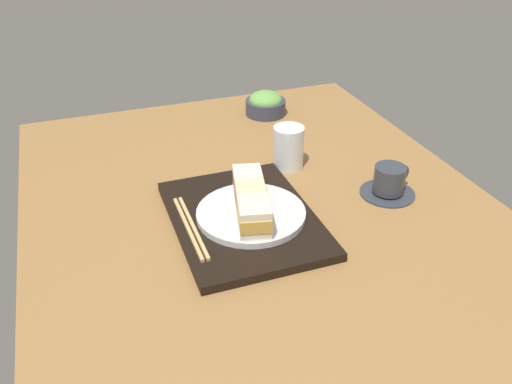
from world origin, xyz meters
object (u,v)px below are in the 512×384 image
(coffee_cup, at_px, (389,182))
(sandwich_near, at_px, (248,183))
(sandwich_far, at_px, (254,217))
(salad_bowl, at_px, (266,104))
(chopsticks_pair, at_px, (190,227))
(drinking_glass, at_px, (288,147))
(sandwich_middle, at_px, (251,199))
(sandwich_plate, at_px, (251,214))

(coffee_cup, bearing_deg, sandwich_near, -100.34)
(sandwich_far, bearing_deg, salad_bowl, 157.29)
(sandwich_near, bearing_deg, coffee_cup, 79.66)
(sandwich_far, xyz_separation_m, chopsticks_pair, (-0.06, -0.11, -0.04))
(sandwich_far, distance_m, drinking_glass, 0.33)
(drinking_glass, bearing_deg, sandwich_far, -34.37)
(sandwich_near, height_order, drinking_glass, drinking_glass)
(sandwich_far, height_order, salad_bowl, sandwich_far)
(sandwich_near, relative_size, sandwich_middle, 0.96)
(sandwich_near, xyz_separation_m, chopsticks_pair, (0.07, -0.14, -0.04))
(sandwich_plate, bearing_deg, drinking_glass, 140.61)
(sandwich_plate, distance_m, drinking_glass, 0.27)
(sandwich_middle, relative_size, sandwich_far, 1.04)
(sandwich_near, xyz_separation_m, salad_bowl, (-0.46, 0.21, -0.03))
(salad_bowl, bearing_deg, sandwich_near, -25.00)
(sandwich_middle, bearing_deg, coffee_cup, 91.23)
(sandwich_near, relative_size, chopsticks_pair, 0.40)
(sandwich_plate, height_order, sandwich_far, sandwich_far)
(sandwich_far, relative_size, chopsticks_pair, 0.40)
(sandwich_near, distance_m, salad_bowl, 0.51)
(sandwich_plate, height_order, sandwich_middle, sandwich_middle)
(salad_bowl, bearing_deg, sandwich_middle, -23.73)
(sandwich_plate, bearing_deg, sandwich_near, 166.10)
(sandwich_plate, relative_size, sandwich_middle, 2.41)
(sandwich_near, distance_m, drinking_glass, 0.21)
(chopsticks_pair, bearing_deg, sandwich_far, 60.57)
(sandwich_plate, xyz_separation_m, chopsticks_pair, (0.00, -0.13, -0.00))
(sandwich_plate, distance_m, salad_bowl, 0.57)
(sandwich_plate, height_order, coffee_cup, coffee_cup)
(sandwich_far, distance_m, chopsticks_pair, 0.13)
(sandwich_near, bearing_deg, chopsticks_pair, -65.52)
(sandwich_middle, height_order, chopsticks_pair, sandwich_middle)
(salad_bowl, height_order, drinking_glass, drinking_glass)
(salad_bowl, xyz_separation_m, coffee_cup, (0.52, 0.10, -0.00))
(sandwich_plate, height_order, drinking_glass, drinking_glass)
(sandwich_plate, distance_m, sandwich_near, 0.07)
(salad_bowl, xyz_separation_m, chopsticks_pair, (0.53, -0.36, -0.01))
(sandwich_plate, xyz_separation_m, sandwich_middle, (0.00, 0.00, 0.03))
(sandwich_plate, height_order, salad_bowl, salad_bowl)
(sandwich_plate, bearing_deg, salad_bowl, 156.27)
(coffee_cup, distance_m, drinking_glass, 0.26)
(chopsticks_pair, distance_m, coffee_cup, 0.46)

